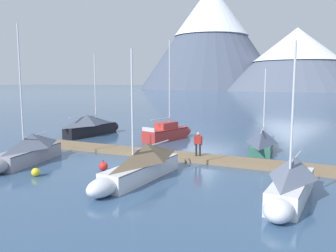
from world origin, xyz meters
TOP-DOWN VIEW (x-y plane):
  - ground_plane at (0.00, 0.00)m, footprint 700.00×700.00m
  - mountain_west_summit at (-59.62, 209.95)m, footprint 94.71×94.71m
  - mountain_central_massif at (-4.47, 195.46)m, footprint 85.37×85.37m
  - dock at (0.00, 4.00)m, footprint 25.65×2.80m
  - sailboat_nearest_berth at (-10.37, 10.05)m, footprint 2.43×7.22m
  - sailboat_second_berth at (-7.02, -1.71)m, footprint 2.70×6.92m
  - sailboat_mid_dock_port at (-2.20, 11.22)m, footprint 3.02×6.34m
  - sailboat_mid_dock_starboard at (1.93, -2.14)m, footprint 2.03×7.68m
  - sailboat_far_berth at (6.80, 9.36)m, footprint 2.20×7.36m
  - sailboat_outer_slip at (9.96, -2.33)m, footprint 1.95×6.61m
  - person_on_dock at (3.25, 3.88)m, footprint 0.57×0.32m
  - mooring_buoy_channel_marker at (-4.03, -3.96)m, footprint 0.51×0.51m
  - mooring_buoy_inner_mooring at (-1.19, -1.21)m, footprint 0.56×0.56m

SIDE VIEW (x-z plane):
  - ground_plane at x=0.00m, z-range 0.00..0.00m
  - dock at x=0.00m, z-range 0.00..0.30m
  - mooring_buoy_channel_marker at x=-4.03m, z-range -0.04..0.55m
  - mooring_buoy_inner_mooring at x=-1.19m, z-range -0.04..0.60m
  - sailboat_mid_dock_port at x=-2.20m, z-range -3.96..5.32m
  - sailboat_far_berth at x=6.80m, z-range -2.44..4.10m
  - sailboat_second_berth at x=-7.02m, z-range -3.66..5.51m
  - sailboat_mid_dock_starboard at x=1.93m, z-range -2.67..4.55m
  - sailboat_outer_slip at x=9.96m, z-range -2.68..4.59m
  - sailboat_nearest_berth at x=-10.37m, z-range -3.08..5.17m
  - person_on_dock at x=3.25m, z-range 0.42..2.11m
  - mountain_central_massif at x=-4.47m, z-range 1.17..36.30m
  - mountain_west_summit at x=-59.62m, z-range 1.98..69.85m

